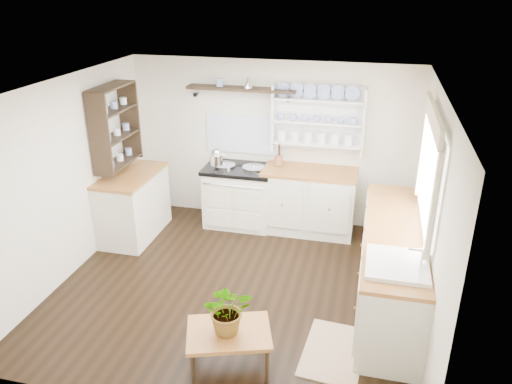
% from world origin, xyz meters
% --- Properties ---
extents(floor, '(4.00, 3.80, 0.01)m').
position_xyz_m(floor, '(0.00, 0.00, 0.00)').
color(floor, black).
rests_on(floor, ground).
extents(wall_back, '(4.00, 0.02, 2.30)m').
position_xyz_m(wall_back, '(0.00, 1.90, 1.15)').
color(wall_back, beige).
rests_on(wall_back, ground).
extents(wall_right, '(0.02, 3.80, 2.30)m').
position_xyz_m(wall_right, '(2.00, 0.00, 1.15)').
color(wall_right, beige).
rests_on(wall_right, ground).
extents(wall_left, '(0.02, 3.80, 2.30)m').
position_xyz_m(wall_left, '(-2.00, 0.00, 1.15)').
color(wall_left, beige).
rests_on(wall_left, ground).
extents(ceiling, '(4.00, 3.80, 0.01)m').
position_xyz_m(ceiling, '(0.00, 0.00, 2.30)').
color(ceiling, white).
rests_on(ceiling, wall_back).
extents(window, '(0.08, 1.55, 1.22)m').
position_xyz_m(window, '(1.95, 0.15, 1.56)').
color(window, white).
rests_on(window, wall_right).
extents(aga_cooker, '(0.97, 0.67, 0.89)m').
position_xyz_m(aga_cooker, '(-0.39, 1.57, 0.44)').
color(aga_cooker, white).
rests_on(aga_cooker, floor).
extents(back_cabinets, '(1.27, 0.63, 0.90)m').
position_xyz_m(back_cabinets, '(0.60, 1.60, 0.46)').
color(back_cabinets, silver).
rests_on(back_cabinets, floor).
extents(right_cabinets, '(0.62, 2.43, 0.90)m').
position_xyz_m(right_cabinets, '(1.70, 0.10, 0.46)').
color(right_cabinets, silver).
rests_on(right_cabinets, floor).
extents(belfast_sink, '(0.55, 0.60, 0.45)m').
position_xyz_m(belfast_sink, '(1.70, -0.65, 0.80)').
color(belfast_sink, white).
rests_on(belfast_sink, right_cabinets).
extents(left_cabinets, '(0.62, 1.13, 0.90)m').
position_xyz_m(left_cabinets, '(-1.70, 0.90, 0.46)').
color(left_cabinets, silver).
rests_on(left_cabinets, floor).
extents(plate_rack, '(1.20, 0.22, 0.90)m').
position_xyz_m(plate_rack, '(0.65, 1.86, 1.56)').
color(plate_rack, white).
rests_on(plate_rack, wall_back).
extents(high_shelf, '(1.50, 0.29, 0.16)m').
position_xyz_m(high_shelf, '(-0.40, 1.78, 1.91)').
color(high_shelf, black).
rests_on(high_shelf, wall_back).
extents(left_shelving, '(0.28, 0.80, 1.05)m').
position_xyz_m(left_shelving, '(-1.84, 0.90, 1.55)').
color(left_shelving, black).
rests_on(left_shelving, wall_left).
extents(kettle, '(0.18, 0.18, 0.22)m').
position_xyz_m(kettle, '(-0.67, 1.45, 1.04)').
color(kettle, silver).
rests_on(kettle, aga_cooker).
extents(utensil_crock, '(0.12, 0.12, 0.13)m').
position_xyz_m(utensil_crock, '(0.15, 1.68, 0.98)').
color(utensil_crock, brown).
rests_on(utensil_crock, back_cabinets).
extents(center_table, '(0.87, 0.74, 0.40)m').
position_xyz_m(center_table, '(0.30, -1.27, 0.36)').
color(center_table, brown).
rests_on(center_table, floor).
extents(potted_plant, '(0.53, 0.50, 0.47)m').
position_xyz_m(potted_plant, '(0.30, -1.27, 0.64)').
color(potted_plant, '#3F7233').
rests_on(potted_plant, center_table).
extents(floor_rug, '(0.62, 0.89, 0.02)m').
position_xyz_m(floor_rug, '(1.21, -0.86, 0.01)').
color(floor_rug, '#957E56').
rests_on(floor_rug, floor).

